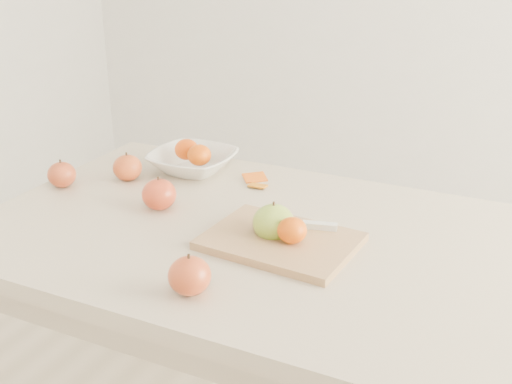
% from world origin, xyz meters
% --- Properties ---
extents(table, '(1.20, 0.80, 0.75)m').
position_xyz_m(table, '(0.00, 0.00, 0.65)').
color(table, '#CAB299').
rests_on(table, ground).
extents(cutting_board, '(0.33, 0.25, 0.02)m').
position_xyz_m(cutting_board, '(0.10, -0.04, 0.76)').
color(cutting_board, tan).
rests_on(cutting_board, table).
extents(board_tangerine, '(0.06, 0.06, 0.05)m').
position_xyz_m(board_tangerine, '(0.13, -0.05, 0.80)').
color(board_tangerine, '#D55D07').
rests_on(board_tangerine, cutting_board).
extents(fruit_bowl, '(0.23, 0.23, 0.06)m').
position_xyz_m(fruit_bowl, '(-0.29, 0.26, 0.78)').
color(fruit_bowl, white).
rests_on(fruit_bowl, table).
extents(bowl_tangerine_near, '(0.07, 0.07, 0.06)m').
position_xyz_m(bowl_tangerine_near, '(-0.32, 0.27, 0.81)').
color(bowl_tangerine_near, '#D85807').
rests_on(bowl_tangerine_near, fruit_bowl).
extents(bowl_tangerine_far, '(0.06, 0.06, 0.06)m').
position_xyz_m(bowl_tangerine_far, '(-0.26, 0.25, 0.81)').
color(bowl_tangerine_far, '#D15407').
rests_on(bowl_tangerine_far, fruit_bowl).
extents(orange_peel_a, '(0.07, 0.07, 0.01)m').
position_xyz_m(orange_peel_a, '(-0.11, 0.28, 0.75)').
color(orange_peel_a, '#DA590F').
rests_on(orange_peel_a, table).
extents(orange_peel_b, '(0.05, 0.04, 0.01)m').
position_xyz_m(orange_peel_b, '(-0.08, 0.23, 0.75)').
color(orange_peel_b, '#CA6E0E').
rests_on(orange_peel_b, table).
extents(paring_knife, '(0.17, 0.06, 0.01)m').
position_xyz_m(paring_knife, '(0.15, 0.03, 0.78)').
color(paring_knife, white).
rests_on(paring_knife, cutting_board).
extents(apple_green, '(0.09, 0.09, 0.08)m').
position_xyz_m(apple_green, '(0.08, -0.02, 0.79)').
color(apple_green, '#628B19').
rests_on(apple_green, table).
extents(apple_red_c, '(0.08, 0.08, 0.07)m').
position_xyz_m(apple_red_c, '(0.03, -0.29, 0.79)').
color(apple_red_c, maroon).
rests_on(apple_red_c, table).
extents(apple_red_d, '(0.07, 0.07, 0.07)m').
position_xyz_m(apple_red_d, '(-0.54, 0.02, 0.78)').
color(apple_red_d, maroon).
rests_on(apple_red_d, table).
extents(apple_red_a, '(0.08, 0.08, 0.07)m').
position_xyz_m(apple_red_a, '(-0.41, 0.13, 0.78)').
color(apple_red_a, maroon).
rests_on(apple_red_a, table).
extents(apple_red_b, '(0.08, 0.08, 0.07)m').
position_xyz_m(apple_red_b, '(-0.23, 0.01, 0.79)').
color(apple_red_b, '#A12211').
rests_on(apple_red_b, table).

